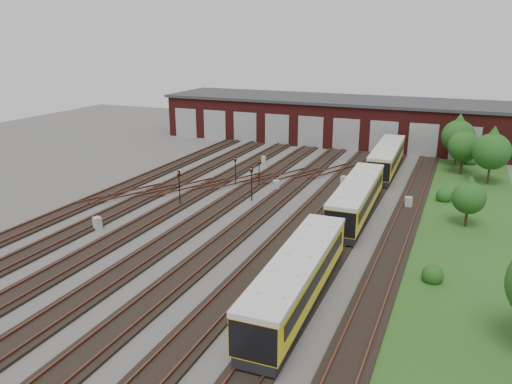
% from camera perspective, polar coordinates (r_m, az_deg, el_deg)
% --- Properties ---
extents(ground, '(120.00, 120.00, 0.00)m').
position_cam_1_polar(ground, '(39.82, -5.56, -4.86)').
color(ground, '#43413F').
rests_on(ground, ground).
extents(track_network, '(30.40, 70.00, 0.33)m').
position_cam_1_polar(track_network, '(40.33, -5.38, -4.40)').
color(track_network, black).
rests_on(track_network, ground).
extents(maintenance_shed, '(51.00, 12.50, 6.35)m').
position_cam_1_polar(maintenance_shed, '(75.33, 9.08, 8.18)').
color(maintenance_shed, '#4E1513').
rests_on(maintenance_shed, ground).
extents(grass_verge, '(8.00, 55.00, 0.05)m').
position_cam_1_polar(grass_verge, '(44.85, 23.09, -3.60)').
color(grass_verge, '#224617').
rests_on(grass_verge, ground).
extents(metro_train, '(2.92, 45.99, 2.88)m').
position_cam_1_polar(metro_train, '(43.44, 11.46, -0.68)').
color(metro_train, black).
rests_on(metro_train, ground).
extents(signal_mast_0, '(0.27, 0.25, 3.32)m').
position_cam_1_polar(signal_mast_0, '(46.18, -8.77, 0.95)').
color(signal_mast_0, black).
rests_on(signal_mast_0, ground).
extents(signal_mast_1, '(0.27, 0.25, 3.31)m').
position_cam_1_polar(signal_mast_1, '(47.00, -0.50, 1.46)').
color(signal_mast_1, black).
rests_on(signal_mast_1, ground).
extents(signal_mast_2, '(0.24, 0.23, 2.97)m').
position_cam_1_polar(signal_mast_2, '(52.30, -2.38, 2.85)').
color(signal_mast_2, black).
rests_on(signal_mast_2, ground).
extents(signal_mast_3, '(0.25, 0.23, 2.70)m').
position_cam_1_polar(signal_mast_3, '(52.22, 0.36, 2.66)').
color(signal_mast_3, black).
rests_on(signal_mast_3, ground).
extents(relay_cabinet_0, '(0.80, 0.74, 1.07)m').
position_cam_1_polar(relay_cabinet_0, '(42.40, -17.67, -3.45)').
color(relay_cabinet_0, '#A6A9AB').
rests_on(relay_cabinet_0, ground).
extents(relay_cabinet_1, '(0.60, 0.54, 0.87)m').
position_cam_1_polar(relay_cabinet_1, '(61.58, 0.88, 3.71)').
color(relay_cabinet_1, '#A6A9AB').
rests_on(relay_cabinet_1, ground).
extents(relay_cabinet_2, '(0.78, 0.73, 1.04)m').
position_cam_1_polar(relay_cabinet_2, '(50.72, 2.31, 0.77)').
color(relay_cabinet_2, '#A6A9AB').
rests_on(relay_cabinet_2, ground).
extents(relay_cabinet_3, '(0.70, 0.59, 1.14)m').
position_cam_1_polar(relay_cabinet_3, '(52.62, 10.04, 1.19)').
color(relay_cabinet_3, '#A6A9AB').
rests_on(relay_cabinet_3, ground).
extents(relay_cabinet_4, '(0.76, 0.68, 1.06)m').
position_cam_1_polar(relay_cabinet_4, '(47.47, 17.01, -1.17)').
color(relay_cabinet_4, '#A6A9AB').
rests_on(relay_cabinet_4, ground).
extents(tree_0, '(3.84, 3.84, 6.37)m').
position_cam_1_polar(tree_0, '(64.23, 22.15, 6.33)').
color(tree_0, '#322716').
rests_on(tree_0, ground).
extents(tree_1, '(3.45, 3.45, 5.71)m').
position_cam_1_polar(tree_1, '(60.46, 22.72, 5.23)').
color(tree_1, '#322716').
rests_on(tree_1, ground).
extents(tree_2, '(3.79, 3.79, 6.28)m').
position_cam_1_polar(tree_2, '(57.27, 25.41, 4.65)').
color(tree_2, '#322716').
rests_on(tree_2, ground).
extents(tree_3, '(2.66, 2.66, 4.41)m').
position_cam_1_polar(tree_3, '(43.82, 23.20, -0.21)').
color(tree_3, '#322716').
rests_on(tree_3, ground).
extents(bush_0, '(1.36, 1.36, 1.36)m').
position_cam_1_polar(bush_0, '(34.02, 19.56, -8.65)').
color(bush_0, '#194112').
rests_on(bush_0, ground).
extents(bush_1, '(1.51, 1.51, 1.51)m').
position_cam_1_polar(bush_1, '(50.47, 20.73, -0.18)').
color(bush_1, '#194112').
rests_on(bush_1, ground).
extents(bush_2, '(1.52, 1.52, 1.52)m').
position_cam_1_polar(bush_2, '(66.21, 23.30, 3.54)').
color(bush_2, '#194112').
rests_on(bush_2, ground).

